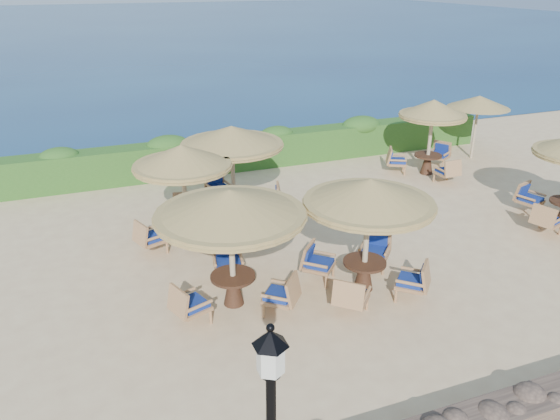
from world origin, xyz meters
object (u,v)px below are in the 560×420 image
at_px(cafe_set_4, 232,150).
at_px(cafe_set_5, 432,125).
at_px(cafe_set_0, 231,221).
at_px(cafe_set_1, 368,215).
at_px(cafe_set_3, 183,176).
at_px(extra_parasol, 479,102).

distance_m(cafe_set_4, cafe_set_5, 7.44).
relative_size(cafe_set_0, cafe_set_4, 1.06).
height_order(cafe_set_0, cafe_set_4, same).
bearing_deg(cafe_set_4, cafe_set_0, -106.54).
bearing_deg(cafe_set_1, cafe_set_5, 45.83).
bearing_deg(cafe_set_5, cafe_set_1, -134.17).
distance_m(cafe_set_1, cafe_set_3, 4.99).
relative_size(cafe_set_1, cafe_set_3, 1.04).
height_order(cafe_set_1, cafe_set_4, same).
xyz_separation_m(extra_parasol, cafe_set_4, (-10.09, -1.82, -0.22)).
bearing_deg(cafe_set_0, cafe_set_5, 32.47).
relative_size(cafe_set_1, cafe_set_5, 1.03).
xyz_separation_m(extra_parasol, cafe_set_3, (-11.77, -3.14, -0.33)).
bearing_deg(cafe_set_3, extra_parasol, 14.96).
distance_m(cafe_set_0, cafe_set_3, 3.39).
xyz_separation_m(cafe_set_0, cafe_set_1, (2.91, -0.45, -0.14)).
height_order(extra_parasol, cafe_set_0, cafe_set_0).
distance_m(extra_parasol, cafe_set_5, 2.89).
bearing_deg(cafe_set_3, cafe_set_1, -50.14).
relative_size(cafe_set_0, cafe_set_1, 1.10).
bearing_deg(cafe_set_3, cafe_set_0, -85.15).
relative_size(cafe_set_0, cafe_set_5, 1.13).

